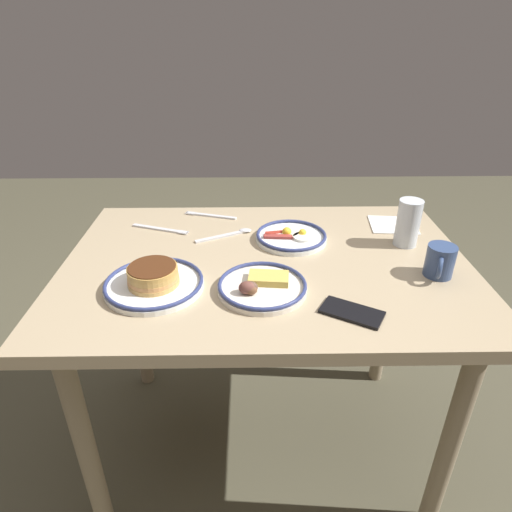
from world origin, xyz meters
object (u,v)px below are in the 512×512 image
object	(u,v)px
fork_near	(161,229)
tea_spoon	(232,234)
plate_center_pancakes	(262,286)
paper_napkin	(393,225)
plate_near_main	(291,236)
plate_far_companion	(154,281)
coffee_mug	(440,261)
fork_far	(210,216)
drinking_glass	(408,225)
cell_phone	(352,312)

from	to	relation	value
fork_near	tea_spoon	world-z (taller)	tea_spoon
plate_center_pancakes	paper_napkin	distance (m)	0.60
plate_near_main	tea_spoon	size ratio (longest dim) A/B	1.25
plate_far_companion	plate_center_pancakes	bearing A→B (deg)	176.44
coffee_mug	fork_near	distance (m)	0.86
coffee_mug	fork_far	world-z (taller)	coffee_mug
drinking_glass	fork_near	xyz separation A→B (m)	(0.77, -0.12, -0.06)
fork_near	fork_far	bearing A→B (deg)	-144.83
drinking_glass	fork_far	bearing A→B (deg)	-20.10
coffee_mug	fork_far	distance (m)	0.77
plate_far_companion	tea_spoon	world-z (taller)	plate_far_companion
drinking_glass	fork_near	bearing A→B (deg)	-8.55
paper_napkin	plate_center_pancakes	bearing A→B (deg)	40.91
coffee_mug	cell_phone	world-z (taller)	coffee_mug
plate_center_pancakes	plate_far_companion	distance (m)	0.28
coffee_mug	paper_napkin	bearing A→B (deg)	-85.52
cell_phone	tea_spoon	bearing A→B (deg)	-25.17
fork_far	coffee_mug	bearing A→B (deg)	147.51
paper_napkin	cell_phone	bearing A→B (deg)	63.90
cell_phone	paper_napkin	xyz separation A→B (m)	(-0.24, -0.49, -0.00)
plate_far_companion	cell_phone	world-z (taller)	plate_far_companion
plate_center_pancakes	drinking_glass	distance (m)	0.52
plate_far_companion	fork_near	world-z (taller)	plate_far_companion
plate_far_companion	coffee_mug	size ratio (longest dim) A/B	2.47
coffee_mug	cell_phone	bearing A→B (deg)	32.51
coffee_mug	paper_napkin	xyz separation A→B (m)	(0.03, -0.32, -0.04)
plate_near_main	tea_spoon	distance (m)	0.19
plate_center_pancakes	tea_spoon	size ratio (longest dim) A/B	1.29
plate_near_main	fork_far	xyz separation A→B (m)	(0.27, -0.19, -0.01)
cell_phone	plate_near_main	bearing A→B (deg)	-44.05
coffee_mug	plate_center_pancakes	bearing A→B (deg)	8.12
plate_near_main	coffee_mug	distance (m)	0.44
paper_napkin	fork_far	distance (m)	0.63
plate_far_companion	cell_phone	bearing A→B (deg)	166.23
plate_near_main	paper_napkin	distance (m)	0.37
plate_center_pancakes	fork_near	size ratio (longest dim) A/B	1.17
drinking_glass	cell_phone	size ratio (longest dim) A/B	1.00
plate_far_companion	coffee_mug	bearing A→B (deg)	-176.14
plate_center_pancakes	drinking_glass	world-z (taller)	drinking_glass
drinking_glass	plate_far_companion	bearing A→B (deg)	18.10
coffee_mug	fork_near	world-z (taller)	coffee_mug
coffee_mug	drinking_glass	xyz separation A→B (m)	(0.03, -0.19, 0.02)
drinking_glass	paper_napkin	bearing A→B (deg)	-92.15
tea_spoon	fork_near	bearing A→B (deg)	-10.01
plate_near_main	plate_center_pancakes	size ratio (longest dim) A/B	0.96
drinking_glass	paper_napkin	distance (m)	0.15
fork_far	plate_near_main	bearing A→B (deg)	144.51
plate_near_main	fork_far	bearing A→B (deg)	-35.49
coffee_mug	fork_near	size ratio (longest dim) A/B	0.53
paper_napkin	drinking_glass	bearing A→B (deg)	87.85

